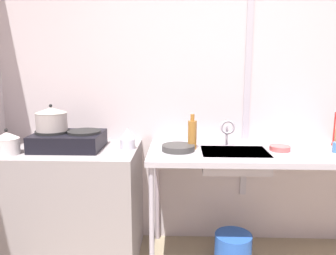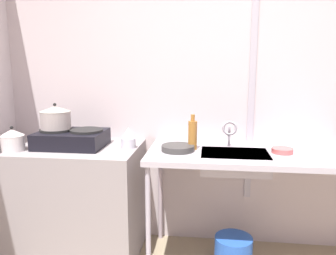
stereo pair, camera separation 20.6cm
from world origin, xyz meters
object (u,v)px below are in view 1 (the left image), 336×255
pot_beside_stove (7,143)px  faucet (228,129)px  frying_pan (178,148)px  small_bowl_on_drainboard (280,148)px  bottle_by_sink (192,134)px  pot_on_left_burner (51,119)px  stove (69,140)px  bucket_on_floor (233,248)px  sink_basin (234,160)px  percolator (128,139)px

pot_beside_stove → faucet: size_ratio=0.89×
frying_pan → small_bowl_on_drainboard: frying_pan is taller
small_bowl_on_drainboard → bottle_by_sink: size_ratio=0.57×
pot_on_left_burner → frying_pan: 0.96m
pot_on_left_burner → pot_beside_stove: size_ratio=1.25×
stove → bucket_on_floor: (1.24, -0.03, -0.83)m
sink_basin → bottle_by_sink: size_ratio=1.82×
frying_pan → percolator: bearing=173.5°
pot_on_left_burner → bucket_on_floor: 1.68m
pot_on_left_burner → bottle_by_sink: size_ratio=0.87×
sink_basin → small_bowl_on_drainboard: size_ratio=3.18×
faucet → small_bowl_on_drainboard: (0.36, -0.13, -0.11)m
sink_basin → pot_on_left_burner: bearing=178.5°
sink_basin → faucet: 0.26m
frying_pan → bottle_by_sink: bearing=29.4°
pot_on_left_burner → bottle_by_sink: (1.04, 0.03, -0.11)m
bottle_by_sink → faucet: bearing=20.1°
bucket_on_floor → stove: bearing=178.6°
pot_beside_stove → frying_pan: bearing=6.7°
stove → faucet: bearing=6.1°
stove → sink_basin: bearing=-1.7°
bottle_by_sink → pot_on_left_burner: bearing=-178.5°
frying_pan → pot_on_left_burner: bearing=178.1°
percolator → sink_basin: bearing=-3.5°
sink_basin → small_bowl_on_drainboard: (0.33, 0.03, 0.08)m
percolator → small_bowl_on_drainboard: bearing=-0.7°
bucket_on_floor → pot_beside_stove: bearing=-175.0°
sink_basin → bucket_on_floor: 0.70m
percolator → bottle_by_sink: bearing=1.8°
percolator → small_bowl_on_drainboard: size_ratio=1.05×
pot_beside_stove → faucet: 1.59m
pot_on_left_burner → frying_pan: bearing=-1.9°
stove → small_bowl_on_drainboard: bearing=-0.1°
sink_basin → bucket_on_floor: size_ratio=1.69×
percolator → bottle_by_sink: 0.48m
stove → bucket_on_floor: stove is taller
percolator → bottle_by_sink: bottle_by_sink is taller
bottle_by_sink → bucket_on_floor: bottle_by_sink is taller
pot_on_left_burner → small_bowl_on_drainboard: pot_on_left_burner is taller
stove → faucet: (1.19, 0.13, 0.07)m
frying_pan → bottle_by_sink: size_ratio=0.92×
bucket_on_floor → sink_basin: bearing=-163.7°
frying_pan → sink_basin: bearing=-0.6°
faucet → small_bowl_on_drainboard: bearing=-19.5°
pot_on_left_burner → sink_basin: pot_on_left_burner is taller
percolator → frying_pan: size_ratio=0.65×
pot_on_left_burner → faucet: bearing=5.5°
pot_beside_stove → small_bowl_on_drainboard: (1.93, 0.17, -0.06)m
pot_beside_stove → faucet: bearing=10.8°
sink_basin → faucet: (-0.03, 0.16, 0.20)m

